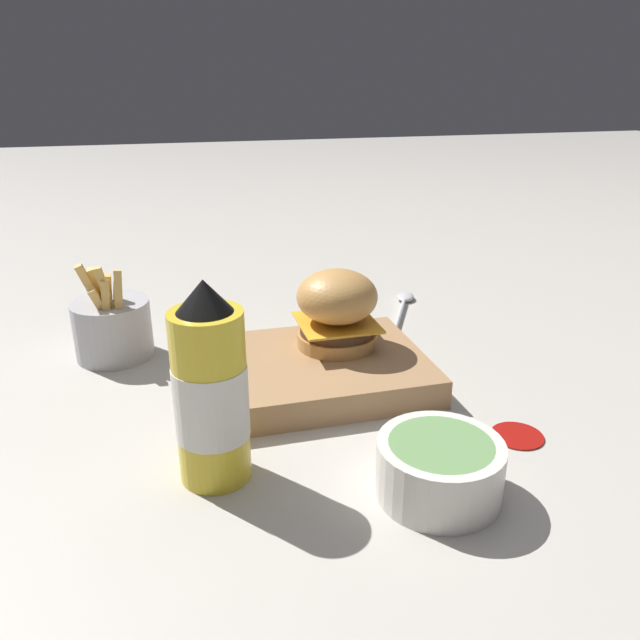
{
  "coord_description": "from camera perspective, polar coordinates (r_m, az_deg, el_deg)",
  "views": [
    {
      "loc": [
        0.2,
        0.69,
        0.37
      ],
      "look_at": [
        0.02,
        -0.01,
        0.09
      ],
      "focal_mm": 35.0,
      "sensor_mm": 36.0,
      "label": 1
    }
  ],
  "objects": [
    {
      "name": "spoon",
      "position": [
        1.08,
        7.68,
        1.68
      ],
      "size": [
        0.1,
        0.16,
        0.01
      ],
      "rotation": [
        0.0,
        0.0,
        4.22
      ],
      "color": "silver",
      "rests_on": "ground_plane"
    },
    {
      "name": "side_bowl",
      "position": [
        0.61,
        10.85,
        -13.1
      ],
      "size": [
        0.12,
        0.12,
        0.06
      ],
      "color": "silver",
      "rests_on": "ground_plane"
    },
    {
      "name": "ketchup_puddle",
      "position": [
        0.73,
        17.6,
        -9.99
      ],
      "size": [
        0.06,
        0.06,
        0.0
      ],
      "color": "#9E140F",
      "rests_on": "ground_plane"
    },
    {
      "name": "serving_board",
      "position": [
        0.8,
        -0.0,
        -4.55
      ],
      "size": [
        0.26,
        0.22,
        0.04
      ],
      "color": "#A37A51",
      "rests_on": "ground_plane"
    },
    {
      "name": "ketchup_bottle",
      "position": [
        0.6,
        -9.96,
        -6.53
      ],
      "size": [
        0.07,
        0.07,
        0.2
      ],
      "color": "yellow",
      "rests_on": "ground_plane"
    },
    {
      "name": "burger",
      "position": [
        0.81,
        1.56,
        1.08
      ],
      "size": [
        0.1,
        0.1,
        0.1
      ],
      "color": "tan",
      "rests_on": "serving_board"
    },
    {
      "name": "ground_plane",
      "position": [
        0.81,
        1.36,
        -5.74
      ],
      "size": [
        6.0,
        6.0,
        0.0
      ],
      "primitive_type": "plane",
      "color": "#B7B2A8"
    },
    {
      "name": "fries_basket",
      "position": [
        0.91,
        -18.44,
        -0.63
      ],
      "size": [
        0.11,
        0.11,
        0.14
      ],
      "color": "#B7B7BC",
      "rests_on": "ground_plane"
    }
  ]
}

